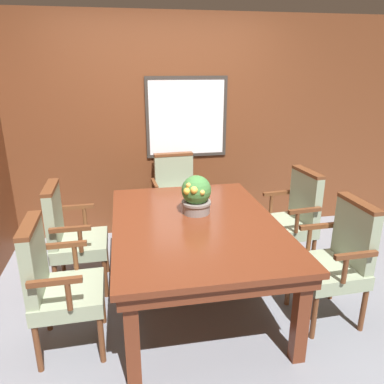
{
  "coord_description": "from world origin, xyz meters",
  "views": [
    {
      "loc": [
        -0.47,
        -2.61,
        1.92
      ],
      "look_at": [
        0.06,
        0.24,
        0.92
      ],
      "focal_mm": 35.0,
      "sensor_mm": 36.0,
      "label": 1
    }
  ],
  "objects_px": {
    "dining_table": "(195,232)",
    "chair_left_near": "(56,282)",
    "chair_right_far": "(293,215)",
    "potted_plant": "(196,195)",
    "chair_left_far": "(70,234)",
    "chair_right_near": "(338,257)",
    "chair_head_far": "(176,194)"
  },
  "relations": [
    {
      "from": "dining_table",
      "to": "chair_left_near",
      "type": "relative_size",
      "value": 1.88
    },
    {
      "from": "chair_right_far",
      "to": "chair_left_near",
      "type": "height_order",
      "value": "same"
    },
    {
      "from": "potted_plant",
      "to": "chair_right_far",
      "type": "bearing_deg",
      "value": 13.15
    },
    {
      "from": "potted_plant",
      "to": "chair_left_near",
      "type": "bearing_deg",
      "value": -152.16
    },
    {
      "from": "chair_left_far",
      "to": "chair_right_near",
      "type": "bearing_deg",
      "value": -112.02
    },
    {
      "from": "dining_table",
      "to": "potted_plant",
      "type": "distance_m",
      "value": 0.31
    },
    {
      "from": "dining_table",
      "to": "chair_right_far",
      "type": "xyz_separation_m",
      "value": [
        1.05,
        0.42,
        -0.11
      ]
    },
    {
      "from": "dining_table",
      "to": "chair_head_far",
      "type": "relative_size",
      "value": 1.88
    },
    {
      "from": "dining_table",
      "to": "potted_plant",
      "type": "height_order",
      "value": "potted_plant"
    },
    {
      "from": "chair_right_far",
      "to": "chair_left_near",
      "type": "relative_size",
      "value": 1.0
    },
    {
      "from": "dining_table",
      "to": "potted_plant",
      "type": "relative_size",
      "value": 5.6
    },
    {
      "from": "chair_head_far",
      "to": "chair_left_near",
      "type": "height_order",
      "value": "same"
    },
    {
      "from": "chair_right_far",
      "to": "chair_left_far",
      "type": "height_order",
      "value": "same"
    },
    {
      "from": "chair_right_near",
      "to": "chair_left_far",
      "type": "relative_size",
      "value": 1.0
    },
    {
      "from": "chair_right_near",
      "to": "chair_right_far",
      "type": "bearing_deg",
      "value": 176.85
    },
    {
      "from": "chair_left_near",
      "to": "chair_right_far",
      "type": "bearing_deg",
      "value": -70.28
    },
    {
      "from": "chair_left_far",
      "to": "chair_left_near",
      "type": "bearing_deg",
      "value": 179.07
    },
    {
      "from": "chair_left_near",
      "to": "chair_head_far",
      "type": "bearing_deg",
      "value": -34.06
    },
    {
      "from": "dining_table",
      "to": "chair_right_near",
      "type": "relative_size",
      "value": 1.88
    },
    {
      "from": "chair_right_near",
      "to": "chair_left_near",
      "type": "distance_m",
      "value": 2.06
    },
    {
      "from": "chair_head_far",
      "to": "chair_left_near",
      "type": "xyz_separation_m",
      "value": [
        -1.06,
        -1.65,
        0.0
      ]
    },
    {
      "from": "dining_table",
      "to": "chair_head_far",
      "type": "xyz_separation_m",
      "value": [
        0.02,
        1.26,
        -0.11
      ]
    },
    {
      "from": "chair_right_far",
      "to": "chair_right_near",
      "type": "bearing_deg",
      "value": -6.95
    },
    {
      "from": "potted_plant",
      "to": "chair_head_far",
      "type": "bearing_deg",
      "value": 90.94
    },
    {
      "from": "chair_left_far",
      "to": "potted_plant",
      "type": "height_order",
      "value": "potted_plant"
    },
    {
      "from": "chair_head_far",
      "to": "chair_left_near",
      "type": "bearing_deg",
      "value": -126.46
    },
    {
      "from": "chair_right_near",
      "to": "chair_head_far",
      "type": "bearing_deg",
      "value": -150.83
    },
    {
      "from": "chair_head_far",
      "to": "chair_left_near",
      "type": "relative_size",
      "value": 1.0
    },
    {
      "from": "chair_right_far",
      "to": "chair_right_near",
      "type": "xyz_separation_m",
      "value": [
        -0.02,
        -0.84,
        0.0
      ]
    },
    {
      "from": "chair_head_far",
      "to": "chair_right_far",
      "type": "distance_m",
      "value": 1.33
    },
    {
      "from": "chair_right_far",
      "to": "chair_left_far",
      "type": "xyz_separation_m",
      "value": [
        -2.08,
        -0.03,
        0.0
      ]
    },
    {
      "from": "chair_head_far",
      "to": "potted_plant",
      "type": "xyz_separation_m",
      "value": [
        0.02,
        -1.08,
        0.36
      ]
    }
  ]
}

